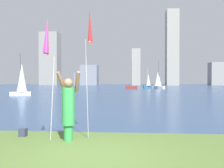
# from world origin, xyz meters

# --- Properties ---
(ground) EXTENTS (120.00, 138.00, 0.12)m
(ground) POSITION_xyz_m (0.00, 50.95, -0.06)
(ground) COLOR #4C662D
(person) EXTENTS (0.73, 0.54, 2.00)m
(person) POSITION_xyz_m (-0.89, 1.49, 0.98)
(person) COLOR green
(person) RESTS_ON ground
(kite_flag_left) EXTENTS (0.16, 0.85, 3.51)m
(kite_flag_left) POSITION_xyz_m (-1.41, 1.19, 2.91)
(kite_flag_left) COLOR #B2B2B7
(kite_flag_left) RESTS_ON ground
(kite_flag_right) EXTENTS (0.16, 0.93, 3.95)m
(kite_flag_right) POSITION_xyz_m (-0.37, 2.14, 3.32)
(kite_flag_right) COLOR #B2B2B7
(kite_flag_right) RESTS_ON ground
(bag) EXTENTS (0.21, 0.21, 0.25)m
(bag) POSITION_xyz_m (-2.45, 1.96, 0.13)
(bag) COLOR #33384C
(bag) RESTS_ON ground
(sailboat_2) EXTENTS (2.52, 1.79, 4.91)m
(sailboat_2) POSITION_xyz_m (-12.14, 23.91, 1.75)
(sailboat_2) COLOR silver
(sailboat_2) RESTS_ON ground
(sailboat_4) EXTENTS (2.52, 2.79, 5.96)m
(sailboat_4) POSITION_xyz_m (5.91, 51.44, 1.85)
(sailboat_4) COLOR silver
(sailboat_4) RESTS_ON ground
(sailboat_5) EXTENTS (2.09, 1.35, 4.61)m
(sailboat_5) POSITION_xyz_m (3.99, 54.96, 1.61)
(sailboat_5) COLOR #2D6084
(sailboat_5) RESTS_ON ground
(sailboat_6) EXTENTS (2.49, 1.08, 5.80)m
(sailboat_6) POSITION_xyz_m (0.23, 50.24, 0.40)
(sailboat_6) COLOR maroon
(sailboat_6) RESTS_ON ground
(sailboat_8) EXTENTS (1.33, 2.24, 3.48)m
(sailboat_8) POSITION_xyz_m (-11.57, 48.35, 0.27)
(sailboat_8) COLOR brown
(sailboat_8) RESTS_ON ground
(skyline_tower_0) EXTENTS (7.17, 6.29, 20.66)m
(skyline_tower_0) POSITION_xyz_m (-32.54, 97.16, 10.33)
(skyline_tower_0) COLOR gray
(skyline_tower_0) RESTS_ON ground
(skyline_tower_1) EXTENTS (6.35, 6.18, 7.59)m
(skyline_tower_1) POSITION_xyz_m (-16.36, 94.91, 3.79)
(skyline_tower_1) COLOR gray
(skyline_tower_1) RESTS_ON ground
(skyline_tower_2) EXTENTS (3.28, 3.87, 13.96)m
(skyline_tower_2) POSITION_xyz_m (1.41, 96.96, 6.98)
(skyline_tower_2) COLOR gray
(skyline_tower_2) RESTS_ON ground
(skyline_tower_3) EXTENTS (4.37, 6.50, 27.45)m
(skyline_tower_3) POSITION_xyz_m (14.56, 93.73, 13.72)
(skyline_tower_3) COLOR gray
(skyline_tower_3) RESTS_ON ground
(skyline_tower_4) EXTENTS (6.94, 5.59, 8.44)m
(skyline_tower_4) POSITION_xyz_m (32.03, 95.51, 4.22)
(skyline_tower_4) COLOR gray
(skyline_tower_4) RESTS_ON ground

